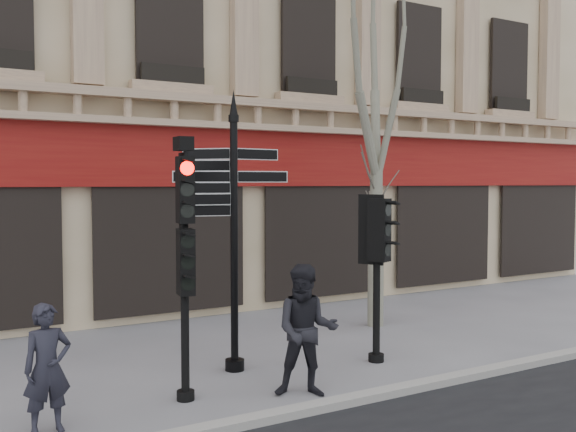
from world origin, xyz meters
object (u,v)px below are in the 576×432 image
object	(u,v)px
traffic_signal_main	(184,235)
pedestrian_b	(306,330)
fingerpost	(234,183)
traffic_signal_secondary	(377,248)
plane_tree	(377,58)
pedestrian_a	(47,368)

from	to	relation	value
traffic_signal_main	pedestrian_b	bearing A→B (deg)	-15.06
fingerpost	traffic_signal_secondary	bearing A→B (deg)	2.37
fingerpost	traffic_signal_main	distance (m)	1.69
traffic_signal_secondary	plane_tree	distance (m)	4.61
traffic_signal_main	traffic_signal_secondary	bearing A→B (deg)	12.08
plane_tree	pedestrian_a	size ratio (longest dim) A/B	5.07
traffic_signal_secondary	plane_tree	xyz separation A→B (m)	(1.69, 2.19, 3.70)
traffic_signal_secondary	pedestrian_b	size ratio (longest dim) A/B	1.47
traffic_signal_secondary	plane_tree	bearing A→B (deg)	28.53
fingerpost	pedestrian_b	distance (m)	2.67
pedestrian_a	pedestrian_b	distance (m)	3.45
fingerpost	plane_tree	bearing A→B (deg)	40.35
traffic_signal_main	plane_tree	distance (m)	6.60
traffic_signal_main	pedestrian_a	distance (m)	2.42
fingerpost	traffic_signal_main	xyz separation A→B (m)	(-1.21, -0.95, -0.71)
plane_tree	pedestrian_a	distance (m)	8.95
fingerpost	pedestrian_a	xyz separation A→B (m)	(-3.07, -1.20, -2.23)
traffic_signal_main	pedestrian_a	world-z (taller)	traffic_signal_main
fingerpost	traffic_signal_secondary	xyz separation A→B (m)	(2.29, -0.75, -1.09)
pedestrian_a	traffic_signal_main	bearing A→B (deg)	1.35
traffic_signal_main	pedestrian_a	xyz separation A→B (m)	(-1.86, -0.25, -1.52)
fingerpost	traffic_signal_secondary	distance (m)	2.65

